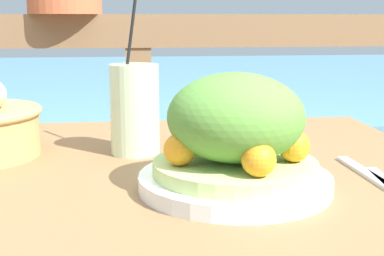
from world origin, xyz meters
The scene contains 6 objects.
patio_table centered at (0.00, 0.00, 0.61)m, with size 0.91×0.73×0.74m.
railing_fence centered at (0.00, 0.77, 0.73)m, with size 2.80×0.08×0.96m.
sea_backdrop centered at (0.00, 3.27, 0.26)m, with size 12.00×4.00×0.52m.
salad_plate centered at (0.11, -0.10, 0.80)m, with size 0.25×0.25×0.15m.
drink_glass centered at (-0.02, 0.10, 0.81)m, with size 0.08×0.08×0.25m.
fork centered at (0.30, -0.07, 0.74)m, with size 0.02×0.18×0.00m.
Camera 1 is at (-0.02, -0.75, 0.95)m, focal length 50.00 mm.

